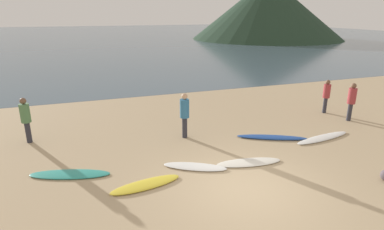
{
  "coord_description": "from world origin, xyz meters",
  "views": [
    {
      "loc": [
        -3.77,
        -6.49,
        4.47
      ],
      "look_at": [
        0.15,
        4.67,
        0.6
      ],
      "focal_mm": 29.45,
      "sensor_mm": 36.0,
      "label": 1
    }
  ],
  "objects": [
    {
      "name": "ground_plane",
      "position": [
        0.0,
        10.0,
        -0.1
      ],
      "size": [
        120.0,
        120.0,
        0.2
      ],
      "primitive_type": "cube",
      "color": "tan",
      "rests_on": "ground"
    },
    {
      "name": "ocean_water",
      "position": [
        0.0,
        60.45,
        0.0
      ],
      "size": [
        140.0,
        100.0,
        0.01
      ],
      "primitive_type": "cube",
      "color": "#475B6B",
      "rests_on": "ground"
    },
    {
      "name": "headland_hill",
      "position": [
        27.58,
        43.28,
        5.08
      ],
      "size": [
        25.87,
        25.87,
        10.15
      ],
      "primitive_type": "cone",
      "color": "#1E3323",
      "rests_on": "ground"
    },
    {
      "name": "surfboard_0",
      "position": [
        -4.41,
        2.3,
        0.03
      ],
      "size": [
        2.37,
        1.27,
        0.06
      ],
      "primitive_type": "ellipsoid",
      "rotation": [
        0.0,
        0.0,
        -0.31
      ],
      "color": "teal",
      "rests_on": "ground"
    },
    {
      "name": "surfboard_1",
      "position": [
        -2.46,
        1.0,
        0.04
      ],
      "size": [
        2.04,
        0.89,
        0.07
      ],
      "primitive_type": "ellipsoid",
      "rotation": [
        0.0,
        0.0,
        0.17
      ],
      "color": "yellow",
      "rests_on": "ground"
    },
    {
      "name": "surfboard_2",
      "position": [
        -0.86,
        1.54,
        0.03
      ],
      "size": [
        1.94,
        1.38,
        0.07
      ],
      "primitive_type": "ellipsoid",
      "rotation": [
        0.0,
        0.0,
        -0.5
      ],
      "color": "white",
      "rests_on": "ground"
    },
    {
      "name": "surfboard_3",
      "position": [
        0.83,
        1.25,
        0.03
      ],
      "size": [
        2.13,
        0.88,
        0.06
      ],
      "primitive_type": "ellipsoid",
      "rotation": [
        0.0,
        0.0,
        -0.15
      ],
      "color": "silver",
      "rests_on": "ground"
    },
    {
      "name": "surfboard_4",
      "position": [
        2.63,
        2.77,
        0.04
      ],
      "size": [
        2.51,
        1.51,
        0.09
      ],
      "primitive_type": "ellipsoid",
      "rotation": [
        0.0,
        0.0,
        -0.44
      ],
      "color": "#1E479E",
      "rests_on": "ground"
    },
    {
      "name": "surfboard_5",
      "position": [
        4.42,
        2.13,
        0.03
      ],
      "size": [
        2.61,
        0.86,
        0.06
      ],
      "primitive_type": "ellipsoid",
      "rotation": [
        0.0,
        0.0,
        0.15
      ],
      "color": "white",
      "rests_on": "ground"
    },
    {
      "name": "person_0",
      "position": [
        -5.82,
        5.35,
        0.98
      ],
      "size": [
        0.33,
        0.33,
        1.66
      ],
      "rotation": [
        0.0,
        0.0,
        2.76
      ],
      "color": "#2D2D38",
      "rests_on": "ground"
    },
    {
      "name": "person_1",
      "position": [
        6.91,
        3.43,
        0.97
      ],
      "size": [
        0.33,
        0.33,
        1.65
      ],
      "rotation": [
        0.0,
        0.0,
        6.1
      ],
      "color": "#2D2D38",
      "rests_on": "ground"
    },
    {
      "name": "person_2",
      "position": [
        6.71,
        4.69,
        0.92
      ],
      "size": [
        0.31,
        0.31,
        1.56
      ],
      "rotation": [
        0.0,
        0.0,
        1.94
      ],
      "color": "#2D2D38",
      "rests_on": "ground"
    },
    {
      "name": "person_3",
      "position": [
        -0.39,
        3.96,
        1.0
      ],
      "size": [
        0.34,
        0.34,
        1.69
      ],
      "rotation": [
        0.0,
        0.0,
        3.26
      ],
      "color": "#2D2D38",
      "rests_on": "ground"
    }
  ]
}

